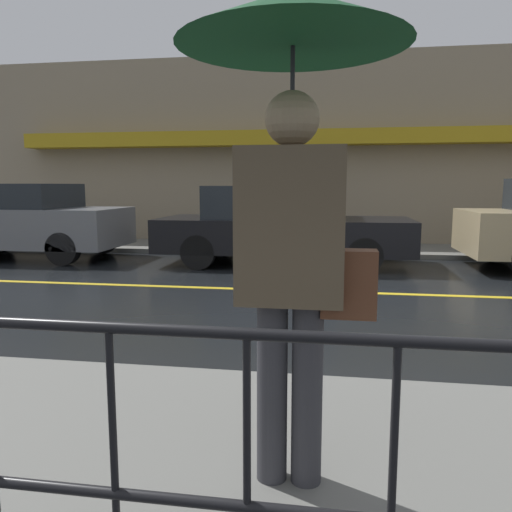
# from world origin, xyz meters

# --- Properties ---
(ground_plane) EXTENTS (80.00, 80.00, 0.00)m
(ground_plane) POSITION_xyz_m (0.00, 0.00, 0.00)
(ground_plane) COLOR black
(sidewalk_near) EXTENTS (28.00, 2.44, 0.10)m
(sidewalk_near) POSITION_xyz_m (0.00, -4.62, 0.05)
(sidewalk_near) COLOR slate
(sidewalk_near) RESTS_ON ground_plane
(sidewalk_far) EXTENTS (28.00, 2.01, 0.10)m
(sidewalk_far) POSITION_xyz_m (0.00, 4.41, 0.05)
(sidewalk_far) COLOR slate
(sidewalk_far) RESTS_ON ground_plane
(lane_marking) EXTENTS (25.20, 0.12, 0.01)m
(lane_marking) POSITION_xyz_m (0.00, 0.00, 0.00)
(lane_marking) COLOR gold
(lane_marking) RESTS_ON ground_plane
(building_storefront) EXTENTS (28.00, 0.85, 4.60)m
(building_storefront) POSITION_xyz_m (0.00, 5.53, 2.32)
(building_storefront) COLOR gray
(building_storefront) RESTS_ON ground_plane
(pedestrian) EXTENTS (0.99, 0.99, 2.18)m
(pedestrian) POSITION_xyz_m (-0.77, -4.74, 1.76)
(pedestrian) COLOR #333338
(pedestrian) RESTS_ON sidewalk_near
(car_grey) EXTENTS (3.93, 1.79, 1.51)m
(car_grey) POSITION_xyz_m (-6.84, 2.40, 0.77)
(car_grey) COLOR slate
(car_grey) RESTS_ON ground_plane
(car_black) EXTENTS (4.66, 1.86, 1.47)m
(car_black) POSITION_xyz_m (-1.59, 2.40, 0.74)
(car_black) COLOR black
(car_black) RESTS_ON ground_plane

